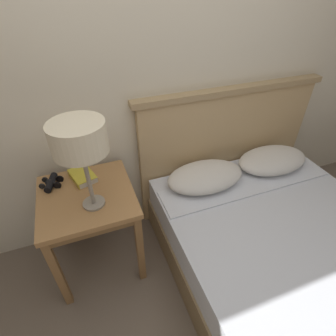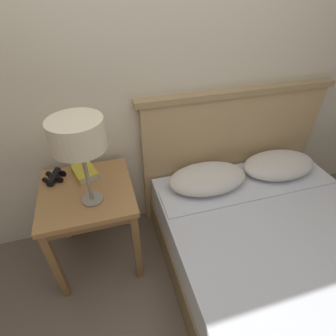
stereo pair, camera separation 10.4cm
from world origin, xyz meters
TOP-DOWN VIEW (x-y plane):
  - ground_plane at (0.00, 0.00)m, footprint 20.00×20.00m
  - wall_back at (0.00, 1.06)m, footprint 8.00×0.06m
  - nightstand at (-0.50, 0.71)m, footprint 0.58×0.58m
  - bed at (0.68, 0.22)m, footprint 1.57×1.78m
  - table_lamp at (-0.46, 0.61)m, footprint 0.28×0.28m
  - book_on_nightstand at (-0.50, 0.88)m, footprint 0.18×0.23m
  - binoculars_pair at (-0.69, 0.88)m, footprint 0.15×0.16m

SIDE VIEW (x-z plane):
  - ground_plane at x=0.00m, z-range 0.00..0.00m
  - bed at x=0.68m, z-range -0.28..0.82m
  - nightstand at x=-0.50m, z-range 0.25..0.92m
  - book_on_nightstand at x=-0.50m, z-range 0.67..0.71m
  - binoculars_pair at x=-0.69m, z-range 0.67..0.72m
  - table_lamp at x=-0.46m, z-range 0.85..1.38m
  - wall_back at x=0.00m, z-range 0.00..2.60m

